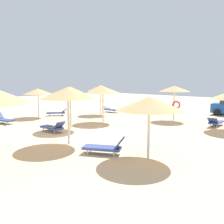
% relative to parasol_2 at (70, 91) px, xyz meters
% --- Properties ---
extents(ground_plane, '(80.00, 80.00, 0.00)m').
position_rel_parasol_2_xyz_m(ground_plane, '(2.13, -1.14, -2.58)').
color(ground_plane, '#DBBA8C').
extents(parasol_2, '(2.60, 2.60, 2.89)m').
position_rel_parasol_2_xyz_m(parasol_2, '(0.00, 0.00, 0.00)').
color(parasol_2, silver).
rests_on(parasol_2, ground).
extents(parasol_3, '(2.60, 2.60, 2.90)m').
position_rel_parasol_2_xyz_m(parasol_3, '(-3.86, 6.09, 0.01)').
color(parasol_3, silver).
rests_on(parasol_3, ground).
extents(parasol_4, '(2.76, 2.76, 2.61)m').
position_rel_parasol_2_xyz_m(parasol_4, '(7.36, -1.05, -0.26)').
color(parasol_4, silver).
rests_on(parasol_4, ground).
extents(parasol_5, '(2.59, 2.59, 2.61)m').
position_rel_parasol_2_xyz_m(parasol_5, '(-6.53, 0.86, -0.24)').
color(parasol_5, silver).
rests_on(parasol_5, ground).
extents(parasol_7, '(2.79, 2.79, 2.95)m').
position_rel_parasol_2_xyz_m(parasol_7, '(3.11, -2.20, 0.06)').
color(parasol_7, silver).
rests_on(parasol_7, ground).
extents(parasol_8, '(2.83, 2.83, 2.86)m').
position_rel_parasol_2_xyz_m(parasol_8, '(-0.47, 3.37, -0.00)').
color(parasol_8, silver).
rests_on(parasol_8, ground).
extents(parasol_9, '(2.56, 2.56, 2.88)m').
position_rel_parasol_2_xyz_m(parasol_9, '(2.97, 8.28, 0.02)').
color(parasol_9, silver).
rests_on(parasol_9, ground).
extents(lounger_0, '(0.78, 1.93, 0.72)m').
position_rel_parasol_2_xyz_m(lounger_0, '(6.52, 8.11, -2.26)').
color(lounger_0, '#33478C').
rests_on(lounger_0, ground).
extents(lounger_2, '(1.94, 0.90, 0.76)m').
position_rel_parasol_2_xyz_m(lounger_2, '(0.05, -1.41, -2.26)').
color(lounger_2, '#33478C').
rests_on(lounger_2, ground).
extents(lounger_3, '(1.96, 0.77, 0.61)m').
position_rel_parasol_2_xyz_m(lounger_3, '(-4.35, 7.92, -2.27)').
color(lounger_3, '#33478C').
rests_on(lounger_3, ground).
extents(lounger_4, '(1.90, 1.54, 0.80)m').
position_rel_parasol_2_xyz_m(lounger_4, '(5.71, -2.02, -2.25)').
color(lounger_4, '#33478C').
rests_on(lounger_4, ground).
extents(lounger_5, '(1.66, 1.90, 0.69)m').
position_rel_parasol_2_xyz_m(lounger_5, '(-6.12, 2.54, -2.26)').
color(lounger_5, '#33478C').
rests_on(lounger_5, ground).
extents(lounger_6, '(1.95, 1.07, 0.80)m').
position_rel_parasol_2_xyz_m(lounger_6, '(-5.36, -2.62, -2.25)').
color(lounger_6, '#33478C').
rests_on(lounger_6, ground).
extents(bench_0, '(1.54, 0.59, 0.49)m').
position_rel_parasol_2_xyz_m(bench_0, '(-1.17, 11.76, -2.23)').
color(bench_0, brown).
rests_on(bench_0, ground).
extents(bench_1, '(0.64, 1.55, 0.49)m').
position_rel_parasol_2_xyz_m(bench_1, '(-1.06, 10.51, -2.23)').
color(bench_1, brown).
rests_on(bench_1, ground).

